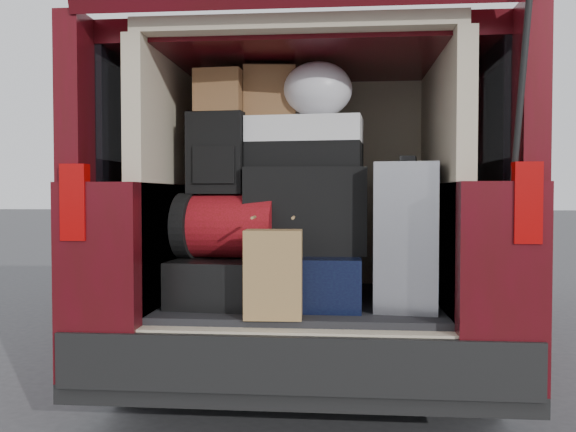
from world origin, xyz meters
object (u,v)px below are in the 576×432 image
object	(u,v)px
navy_hardshell	(314,279)
silver_roller	(408,236)
kraft_bag	(273,274)
red_duffel	(229,226)
black_hardshell	(221,280)
black_soft_case	(306,211)
twotone_duffel	(305,143)
backpack	(218,154)

from	to	relation	value
navy_hardshell	silver_roller	bearing A→B (deg)	-4.06
kraft_bag	red_duffel	world-z (taller)	red_duffel
black_hardshell	kraft_bag	world-z (taller)	kraft_bag
black_soft_case	red_duffel	bearing A→B (deg)	-172.64
red_duffel	twotone_duffel	xyz separation A→B (m)	(0.35, 0.07, 0.39)
kraft_bag	red_duffel	size ratio (longest dim) A/B	0.79
kraft_bag	navy_hardshell	bearing A→B (deg)	63.45
kraft_bag	black_hardshell	bearing A→B (deg)	128.33
black_hardshell	navy_hardshell	xyz separation A→B (m)	(0.43, -0.00, 0.01)
twotone_duffel	backpack	bearing A→B (deg)	-167.58
kraft_bag	black_soft_case	xyz separation A→B (m)	(0.11, 0.39, 0.25)
navy_hardshell	twotone_duffel	size ratio (longest dim) A/B	0.99
backpack	twotone_duffel	bearing A→B (deg)	12.77
black_soft_case	twotone_duffel	size ratio (longest dim) A/B	1.04
navy_hardshell	red_duffel	distance (m)	0.46
kraft_bag	twotone_duffel	xyz separation A→B (m)	(0.10, 0.41, 0.56)
navy_hardshell	twotone_duffel	bearing A→B (deg)	118.77
red_duffel	backpack	distance (m)	0.34
silver_roller	twotone_duffel	bearing A→B (deg)	174.18
twotone_duffel	kraft_bag	bearing A→B (deg)	-98.80
navy_hardshell	red_duffel	size ratio (longest dim) A/B	1.15
black_hardshell	black_soft_case	bearing A→B (deg)	13.36
red_duffel	black_soft_case	size ratio (longest dim) A/B	0.83
backpack	red_duffel	bearing A→B (deg)	-15.62
navy_hardshell	silver_roller	distance (m)	0.47
black_hardshell	silver_roller	xyz separation A→B (m)	(0.85, -0.04, 0.21)
navy_hardshell	black_soft_case	bearing A→B (deg)	123.48
black_hardshell	silver_roller	world-z (taller)	silver_roller
black_soft_case	backpack	distance (m)	0.49
black_hardshell	black_soft_case	distance (m)	0.51
black_hardshell	backpack	bearing A→B (deg)	125.31
backpack	twotone_duffel	distance (m)	0.41
black_soft_case	twotone_duffel	distance (m)	0.32
black_hardshell	red_duffel	size ratio (longest dim) A/B	1.14
kraft_bag	backpack	size ratio (longest dim) A/B	0.95
silver_roller	red_duffel	world-z (taller)	silver_roller
red_duffel	black_soft_case	world-z (taller)	black_soft_case
red_duffel	twotone_duffel	world-z (taller)	twotone_duffel
black_hardshell	navy_hardshell	size ratio (longest dim) A/B	0.99
navy_hardshell	silver_roller	world-z (taller)	silver_roller
navy_hardshell	black_soft_case	xyz separation A→B (m)	(-0.04, 0.06, 0.31)
black_hardshell	red_duffel	bearing A→B (deg)	21.04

